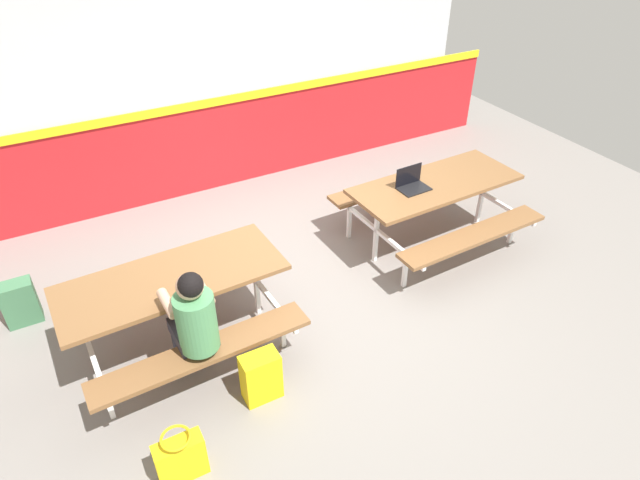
% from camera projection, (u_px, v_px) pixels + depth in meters
% --- Properties ---
extents(ground_plane, '(10.00, 10.00, 0.02)m').
position_uv_depth(ground_plane, '(323.00, 289.00, 5.55)').
color(ground_plane, gray).
extents(accent_backdrop, '(8.00, 0.14, 2.60)m').
position_uv_depth(accent_backdrop, '(223.00, 90.00, 6.65)').
color(accent_backdrop, red).
rests_on(accent_backdrop, ground).
extents(picnic_table_left, '(1.88, 1.61, 0.74)m').
position_uv_depth(picnic_table_left, '(174.00, 292.00, 4.62)').
color(picnic_table_left, brown).
rests_on(picnic_table_left, ground).
extents(picnic_table_right, '(1.88, 1.61, 0.74)m').
position_uv_depth(picnic_table_right, '(434.00, 196.00, 5.91)').
color(picnic_table_right, brown).
rests_on(picnic_table_right, ground).
extents(student_nearer, '(0.37, 0.53, 1.21)m').
position_uv_depth(student_nearer, '(194.00, 320.00, 4.14)').
color(student_nearer, '#2D2D38').
rests_on(student_nearer, ground).
extents(laptop_dark, '(0.33, 0.23, 0.22)m').
position_uv_depth(laptop_dark, '(412.00, 184.00, 5.70)').
color(laptop_dark, black).
rests_on(laptop_dark, picnic_table_right).
extents(backpack_dark, '(0.30, 0.22, 0.44)m').
position_uv_depth(backpack_dark, '(261.00, 377.00, 4.33)').
color(backpack_dark, yellow).
rests_on(backpack_dark, ground).
extents(tote_bag_bright, '(0.34, 0.21, 0.43)m').
position_uv_depth(tote_bag_bright, '(181.00, 458.00, 3.77)').
color(tote_bag_bright, yellow).
rests_on(tote_bag_bright, ground).
extents(satchel_spare, '(0.30, 0.22, 0.44)m').
position_uv_depth(satchel_spare, '(20.00, 303.00, 5.04)').
color(satchel_spare, '#3F724C').
rests_on(satchel_spare, ground).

